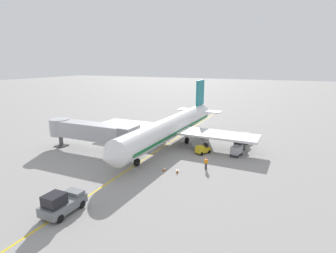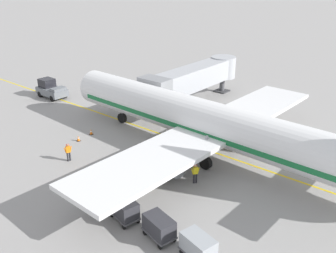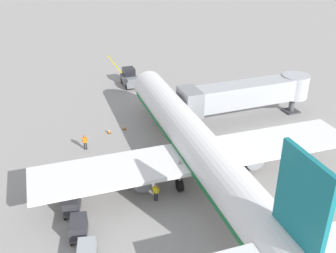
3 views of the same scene
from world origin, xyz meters
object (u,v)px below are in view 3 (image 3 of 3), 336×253
Objects in this scene: pushback_tractor at (130,78)px; baggage_cart_third_in_train at (78,227)px; ground_crew_wing_walker at (156,192)px; baggage_tug_lead at (121,169)px; baggage_cart_second_in_train at (72,203)px; parked_airliner at (197,147)px; baggage_cart_front at (67,185)px; ground_crew_loader at (85,142)px; safety_cone_nose_right at (109,131)px; jet_bridge at (247,94)px; safety_cone_nose_left at (124,127)px.

pushback_tractor is 32.15m from baggage_cart_third_in_train.
baggage_tug_lead is at bearing 110.22° from ground_crew_wing_walker.
baggage_tug_lead is 6.54m from baggage_cart_second_in_train.
parked_airliner is 13.46× the size of baggage_tug_lead.
baggage_cart_front is 7.73m from ground_crew_loader.
safety_cone_nose_right is (0.80, 8.76, -0.42)m from baggage_tug_lead.
baggage_cart_front is at bearing -121.20° from safety_cone_nose_right.
ground_crew_loader is at bearing -120.04° from pushback_tractor.
baggage_cart_third_in_train is at bearing -148.86° from jet_bridge.
baggage_cart_second_in_train is 5.05× the size of safety_cone_nose_left.
jet_bridge is at bearing -8.11° from safety_cone_nose_right.
safety_cone_nose_left is 1.88m from safety_cone_nose_right.
jet_bridge is 9.96× the size of ground_crew_wing_walker.
jet_bridge is 19.23m from ground_crew_wing_walker.
baggage_cart_third_in_train is at bearing -115.87° from safety_cone_nose_left.
baggage_cart_front is (-22.36, -7.58, -2.51)m from jet_bridge.
ground_crew_loader is at bearing -139.30° from safety_cone_nose_right.
ground_crew_wing_walker is at bearing -101.19° from pushback_tractor.
ground_crew_loader is at bearing 136.25° from parked_airliner.
ground_crew_wing_walker reaches higher than baggage_cart_front.
baggage_cart_second_in_train is 1.00× the size of baggage_cart_third_in_train.
pushback_tractor is 23.76m from baggage_tug_lead.
ground_crew_loader is at bearing -178.86° from jet_bridge.
pushback_tractor reaches higher than baggage_cart_third_in_train.
ground_crew_wing_walker is at bearing 17.34° from baggage_cart_third_in_train.
baggage_cart_second_in_train is at bearing -173.30° from parked_airliner.
parked_airliner reaches higher than ground_crew_loader.
safety_cone_nose_left is at bearing 86.42° from ground_crew_wing_walker.
ground_crew_loader is at bearing 78.05° from baggage_cart_third_in_train.
pushback_tractor is 2.63× the size of ground_crew_wing_walker.
safety_cone_nose_left is at bearing 52.34° from baggage_cart_front.
ground_crew_wing_walker is at bearing -28.01° from baggage_cart_front.
safety_cone_nose_left is at bearing 73.56° from baggage_tug_lead.
pushback_tractor is 1.49× the size of baggage_cart_third_in_train.
parked_airliner is at bearing -91.38° from pushback_tractor.
baggage_cart_third_in_train is at bearing -101.95° from ground_crew_loader.
baggage_cart_third_in_train is (-11.76, -4.47, -2.24)m from parked_airliner.
jet_bridge reaches higher than baggage_tug_lead.
baggage_cart_front is 1.00× the size of baggage_cart_third_in_train.
ground_crew_wing_walker is 13.69m from safety_cone_nose_right.
pushback_tractor is 15.32m from safety_cone_nose_right.
safety_cone_nose_right is (-0.99, 13.63, -0.66)m from ground_crew_wing_walker.
baggage_tug_lead is at bearing 158.79° from parked_airliner.
parked_airliner is at bearing 25.48° from ground_crew_wing_walker.
jet_bridge is 5.65× the size of baggage_cart_front.
baggage_tug_lead is at bearing -68.64° from ground_crew_loader.
parked_airliner is at bearing -43.75° from ground_crew_loader.
parked_airliner is 12.52× the size of baggage_cart_second_in_train.
ground_crew_wing_walker is 2.86× the size of safety_cone_nose_right.
ground_crew_loader is (2.84, 7.19, 0.00)m from baggage_cart_front.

